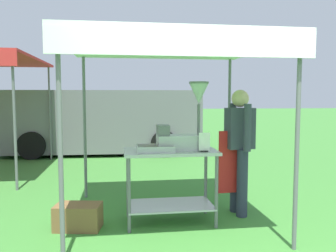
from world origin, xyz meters
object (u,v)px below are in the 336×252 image
Objects in this scene: stall_canopy at (169,51)px; vendor at (239,145)px; menu_sign at (204,144)px; supply_crate at (78,217)px; donut_fryer at (185,127)px; van_grey at (102,120)px; donut_tray at (155,149)px; donut_cart at (170,171)px.

stall_canopy reaches higher than vendor.
menu_sign is 0.40× the size of supply_crate.
van_grey is at bearing 102.89° from donut_fryer.
stall_canopy is at bearing -78.59° from van_grey.
donut_cart is at bearing 22.06° from donut_tray.
stall_canopy reaches higher than donut_cart.
donut_cart is at bearing -90.00° from stall_canopy.
menu_sign is 0.04× the size of van_grey.
menu_sign is (0.37, -0.19, 0.35)m from donut_cart.
donut_tray is at bearing 168.07° from menu_sign.
donut_tray is 1.18m from supply_crate.
donut_cart is 0.35m from donut_tray.
van_grey reaches higher than menu_sign.
supply_crate is (-1.08, -0.17, -1.93)m from stall_canopy.
supply_crate is (-0.89, 0.01, -0.76)m from donut_tray.
vendor is 2.15m from supply_crate.
donut_tray reaches higher than supply_crate.
vendor reaches higher than donut_tray.
van_grey is (-1.47, 5.73, -0.10)m from menu_sign.
donut_tray is 0.27× the size of vendor.
stall_canopy is 10.92× the size of menu_sign.
vendor reaches higher than donut_cart.
donut_cart is 0.56m from donut_fryer.
donut_cart is at bearing 3.60° from supply_crate.
menu_sign is (0.56, -0.12, 0.07)m from donut_tray.
donut_tray reaches higher than donut_cart.
donut_cart is 0.97m from vendor.
donut_fryer reaches higher than van_grey.
stall_canopy is 2.20× the size of donut_cart.
vendor is 0.30× the size of van_grey.
supply_crate is at bearing 175.05° from menu_sign.
donut_tray is (-0.19, -0.08, 0.28)m from donut_cart.
menu_sign is at bearing -27.72° from donut_cart.
stall_canopy reaches higher than donut_tray.
donut_fryer is 0.15× the size of van_grey.
donut_fryer is 1.62m from supply_crate.
menu_sign is 5.92m from van_grey.
donut_cart is 2.56× the size of donut_tray.
stall_canopy is at bearing -175.08° from vendor.
vendor is (0.92, 0.08, -1.17)m from stall_canopy.
stall_canopy reaches higher than van_grey.
menu_sign is 0.67m from vendor.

